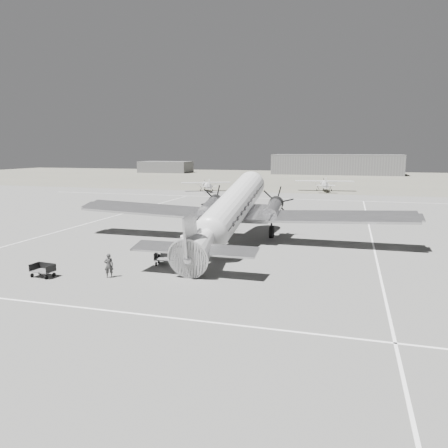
{
  "coord_description": "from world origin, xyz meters",
  "views": [
    {
      "loc": [
        9.86,
        -32.61,
        8.04
      ],
      "look_at": [
        0.28,
        0.47,
        2.2
      ],
      "focal_mm": 35.0,
      "sensor_mm": 36.0,
      "label": 1
    }
  ],
  "objects_px": {
    "ground_crew": "(109,265)",
    "light_plane_right": "(324,185)",
    "baggage_cart_near": "(166,259)",
    "ramp_agent": "(159,253)",
    "hangar_main": "(336,164)",
    "shed_secondary": "(166,167)",
    "light_plane_left": "(207,186)",
    "dc3_airliner": "(231,212)",
    "baggage_cart_far": "(43,271)",
    "passenger": "(183,244)"
  },
  "relations": [
    {
      "from": "hangar_main",
      "to": "baggage_cart_far",
      "type": "bearing_deg",
      "value": -96.08
    },
    {
      "from": "baggage_cart_near",
      "to": "light_plane_left",
      "type": "bearing_deg",
      "value": 94.93
    },
    {
      "from": "shed_secondary",
      "to": "light_plane_right",
      "type": "height_order",
      "value": "shed_secondary"
    },
    {
      "from": "light_plane_right",
      "to": "baggage_cart_near",
      "type": "height_order",
      "value": "light_plane_right"
    },
    {
      "from": "ground_crew",
      "to": "ramp_agent",
      "type": "relative_size",
      "value": 1.03
    },
    {
      "from": "hangar_main",
      "to": "passenger",
      "type": "relative_size",
      "value": 27.47
    },
    {
      "from": "ramp_agent",
      "to": "passenger",
      "type": "bearing_deg",
      "value": 10.45
    },
    {
      "from": "light_plane_left",
      "to": "shed_secondary",
      "type": "bearing_deg",
      "value": 93.57
    },
    {
      "from": "baggage_cart_near",
      "to": "hangar_main",
      "type": "bearing_deg",
      "value": 76.07
    },
    {
      "from": "hangar_main",
      "to": "baggage_cart_far",
      "type": "height_order",
      "value": "hangar_main"
    },
    {
      "from": "hangar_main",
      "to": "shed_secondary",
      "type": "bearing_deg",
      "value": -175.24
    },
    {
      "from": "light_plane_left",
      "to": "light_plane_right",
      "type": "distance_m",
      "value": 23.32
    },
    {
      "from": "light_plane_right",
      "to": "baggage_cart_near",
      "type": "bearing_deg",
      "value": -103.79
    },
    {
      "from": "light_plane_left",
      "to": "ramp_agent",
      "type": "relative_size",
      "value": 6.51
    },
    {
      "from": "light_plane_right",
      "to": "baggage_cart_far",
      "type": "height_order",
      "value": "light_plane_right"
    },
    {
      "from": "light_plane_right",
      "to": "hangar_main",
      "type": "bearing_deg",
      "value": 83.09
    },
    {
      "from": "baggage_cart_near",
      "to": "ground_crew",
      "type": "height_order",
      "value": "ground_crew"
    },
    {
      "from": "ground_crew",
      "to": "dc3_airliner",
      "type": "bearing_deg",
      "value": -142.55
    },
    {
      "from": "dc3_airliner",
      "to": "baggage_cart_far",
      "type": "bearing_deg",
      "value": -126.68
    },
    {
      "from": "light_plane_right",
      "to": "baggage_cart_far",
      "type": "xyz_separation_m",
      "value": [
        -13.75,
        -65.76,
        -0.77
      ]
    },
    {
      "from": "ground_crew",
      "to": "passenger",
      "type": "bearing_deg",
      "value": -135.38
    },
    {
      "from": "ramp_agent",
      "to": "baggage_cart_far",
      "type": "bearing_deg",
      "value": 156.22
    },
    {
      "from": "baggage_cart_far",
      "to": "ramp_agent",
      "type": "relative_size",
      "value": 0.99
    },
    {
      "from": "shed_secondary",
      "to": "ramp_agent",
      "type": "relative_size",
      "value": 11.83
    },
    {
      "from": "baggage_cart_far",
      "to": "ramp_agent",
      "type": "xyz_separation_m",
      "value": [
        5.66,
        5.36,
        0.33
      ]
    },
    {
      "from": "baggage_cart_far",
      "to": "ground_crew",
      "type": "distance_m",
      "value": 4.3
    },
    {
      "from": "hangar_main",
      "to": "shed_secondary",
      "type": "height_order",
      "value": "hangar_main"
    },
    {
      "from": "passenger",
      "to": "shed_secondary",
      "type": "bearing_deg",
      "value": 7.03
    },
    {
      "from": "ramp_agent",
      "to": "dc3_airliner",
      "type": "bearing_deg",
      "value": -3.54
    },
    {
      "from": "hangar_main",
      "to": "ramp_agent",
      "type": "distance_m",
      "value": 124.8
    },
    {
      "from": "light_plane_right",
      "to": "shed_secondary",
      "type": "bearing_deg",
      "value": 128.55
    },
    {
      "from": "ground_crew",
      "to": "light_plane_right",
      "type": "bearing_deg",
      "value": -127.09
    },
    {
      "from": "baggage_cart_near",
      "to": "baggage_cart_far",
      "type": "bearing_deg",
      "value": -152.23
    },
    {
      "from": "ground_crew",
      "to": "passenger",
      "type": "height_order",
      "value": "ground_crew"
    },
    {
      "from": "dc3_airliner",
      "to": "ramp_agent",
      "type": "xyz_separation_m",
      "value": [
        -3.45,
        -6.98,
        -2.16
      ]
    },
    {
      "from": "baggage_cart_far",
      "to": "dc3_airliner",
      "type": "bearing_deg",
      "value": 59.33
    },
    {
      "from": "baggage_cart_near",
      "to": "baggage_cart_far",
      "type": "xyz_separation_m",
      "value": [
        -6.34,
        -5.0,
        -0.01
      ]
    },
    {
      "from": "shed_secondary",
      "to": "ramp_agent",
      "type": "distance_m",
      "value": 130.27
    },
    {
      "from": "baggage_cart_near",
      "to": "ground_crew",
      "type": "relative_size",
      "value": 1.0
    },
    {
      "from": "baggage_cart_near",
      "to": "ramp_agent",
      "type": "relative_size",
      "value": 1.03
    },
    {
      "from": "light_plane_left",
      "to": "hangar_main",
      "type": "bearing_deg",
      "value": 46.3
    },
    {
      "from": "shed_secondary",
      "to": "light_plane_left",
      "type": "xyz_separation_m",
      "value": [
        37.6,
        -65.86,
        -0.97
      ]
    },
    {
      "from": "shed_secondary",
      "to": "ground_crew",
      "type": "relative_size",
      "value": 11.45
    },
    {
      "from": "baggage_cart_near",
      "to": "ramp_agent",
      "type": "height_order",
      "value": "ramp_agent"
    },
    {
      "from": "light_plane_left",
      "to": "baggage_cart_far",
      "type": "distance_m",
      "value": 59.63
    },
    {
      "from": "hangar_main",
      "to": "ground_crew",
      "type": "xyz_separation_m",
      "value": [
        -9.7,
        -128.76,
        -2.51
      ]
    },
    {
      "from": "light_plane_left",
      "to": "ramp_agent",
      "type": "bearing_deg",
      "value": -101.3
    },
    {
      "from": "light_plane_right",
      "to": "dc3_airliner",
      "type": "bearing_deg",
      "value": -101.79
    },
    {
      "from": "hangar_main",
      "to": "light_plane_left",
      "type": "bearing_deg",
      "value": -107.55
    },
    {
      "from": "light_plane_left",
      "to": "ground_crew",
      "type": "xyz_separation_m",
      "value": [
        12.7,
        -57.9,
        -0.24
      ]
    }
  ]
}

